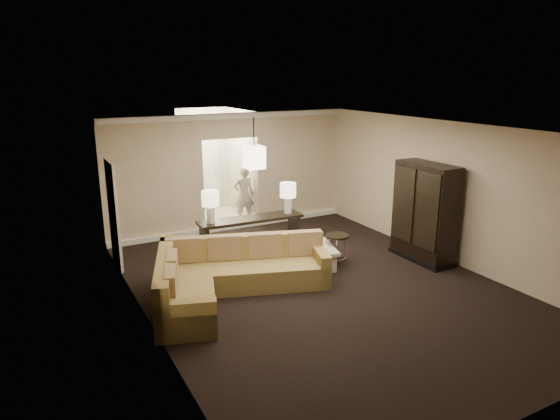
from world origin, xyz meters
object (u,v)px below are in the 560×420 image
sectional_sofa (227,276)px  coffee_table (308,256)px  console_table (251,234)px  armoire (424,215)px  person (244,192)px  drink_table (337,243)px

sectional_sofa → coffee_table: (1.92, 0.49, -0.15)m
coffee_table → console_table: console_table is taller
armoire → person: size_ratio=1.23×
coffee_table → drink_table: bearing=-10.0°
armoire → person: bearing=117.7°
coffee_table → armoire: armoire is taller
armoire → person: 4.61m
sectional_sofa → armoire: size_ratio=1.76×
coffee_table → drink_table: (0.61, -0.11, 0.21)m
person → drink_table: bearing=104.0°
console_table → person: bearing=72.1°
sectional_sofa → drink_table: bearing=27.0°
armoire → person: armoire is taller
sectional_sofa → armoire: 4.22m
sectional_sofa → person: bearing=80.2°
sectional_sofa → coffee_table: bearing=32.8°
sectional_sofa → console_table: sectional_sofa is taller
sectional_sofa → console_table: 1.90m
sectional_sofa → armoire: bearing=14.4°
armoire → sectional_sofa: bearing=176.1°
armoire → drink_table: size_ratio=3.40×
console_table → person: 2.48m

